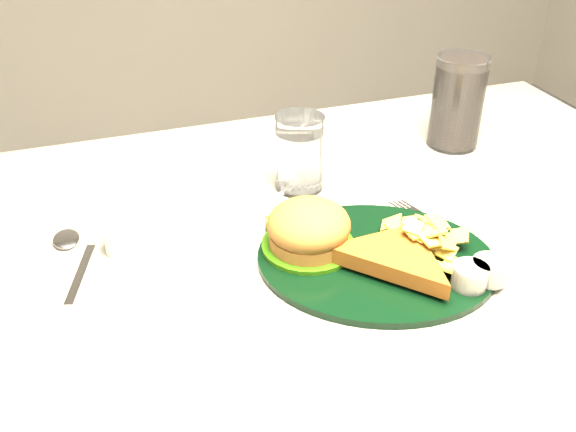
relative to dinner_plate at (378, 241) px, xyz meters
name	(u,v)px	position (x,y,z in m)	size (l,w,h in m)	color
dinner_plate	(378,241)	(0.00, 0.00, 0.00)	(0.29, 0.24, 0.06)	black
water_glass	(299,153)	(-0.03, 0.20, 0.02)	(0.07, 0.07, 0.11)	silver
cola_glass	(458,102)	(0.26, 0.25, 0.04)	(0.08, 0.08, 0.15)	black
fork_napkin	(444,249)	(0.09, -0.01, -0.03)	(0.13, 0.17, 0.01)	white
spoon	(80,272)	(-0.34, 0.09, -0.03)	(0.04, 0.16, 0.01)	silver
ramekin	(123,239)	(-0.28, 0.13, -0.02)	(0.05, 0.05, 0.03)	silver
wrapped_straw	(304,176)	(-0.01, 0.23, -0.03)	(0.19, 0.07, 0.01)	white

